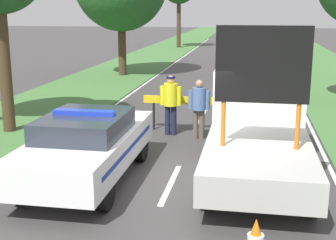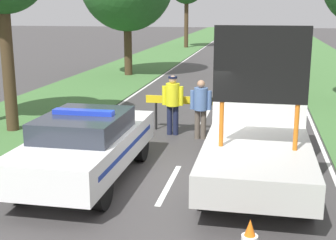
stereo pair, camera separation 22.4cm
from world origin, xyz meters
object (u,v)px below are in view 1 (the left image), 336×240
object	(u,v)px
police_officer	(171,100)
queued_car_sedan_black	(256,50)
police_car	(88,144)
road_barrier	(194,103)
work_truck	(258,126)
queued_car_wagon_maroon	(255,60)
pedestrian_civilian	(199,105)
traffic_cone_near_truck	(293,125)
traffic_cone_centre_front	(219,118)
queued_car_sedan_silver	(251,79)

from	to	relation	value
police_officer	queued_car_sedan_black	world-z (taller)	police_officer
police_car	road_barrier	xyz separation A→B (m)	(1.74, 4.48, 0.08)
work_truck	queued_car_sedan_black	bearing A→B (deg)	-92.13
work_truck	queued_car_wagon_maroon	distance (m)	16.04
pedestrian_civilian	queued_car_sedan_black	xyz separation A→B (m)	(1.72, 19.99, -0.18)
police_car	traffic_cone_near_truck	xyz separation A→B (m)	(4.70, 4.54, -0.49)
police_officer	traffic_cone_centre_front	size ratio (longest dim) A/B	3.51
traffic_cone_centre_front	traffic_cone_near_truck	world-z (taller)	traffic_cone_near_truck
police_car	police_officer	size ratio (longest dim) A/B	2.72
road_barrier	traffic_cone_near_truck	distance (m)	3.01
pedestrian_civilian	traffic_cone_near_truck	world-z (taller)	pedestrian_civilian
traffic_cone_centre_front	queued_car_wagon_maroon	bearing A→B (deg)	84.65
work_truck	police_car	bearing A→B (deg)	16.64
police_car	traffic_cone_centre_front	bearing A→B (deg)	60.17
traffic_cone_centre_front	work_truck	bearing A→B (deg)	-74.53
queued_car_sedan_silver	queued_car_sedan_black	world-z (taller)	queued_car_sedan_black
pedestrian_civilian	queued_car_sedan_silver	world-z (taller)	pedestrian_civilian
road_barrier	queued_car_wagon_maroon	bearing A→B (deg)	79.29
traffic_cone_centre_front	police_car	bearing A→B (deg)	-114.99
work_truck	queued_car_sedan_silver	distance (m)	8.88
traffic_cone_near_truck	queued_car_wagon_maroon	size ratio (longest dim) A/B	0.16
road_barrier	police_officer	bearing A→B (deg)	-142.83
road_barrier	queued_car_wagon_maroon	size ratio (longest dim) A/B	0.76
traffic_cone_near_truck	queued_car_sedan_black	distance (m)	19.18
road_barrier	police_officer	world-z (taller)	police_officer
police_officer	traffic_cone_near_truck	world-z (taller)	police_officer
queued_car_sedan_black	queued_car_wagon_maroon	bearing A→B (deg)	88.91
work_truck	queued_car_sedan_black	xyz separation A→B (m)	(0.10, 22.47, -0.26)
road_barrier	queued_car_sedan_silver	xyz separation A→B (m)	(1.69, 5.60, -0.07)
road_barrier	queued_car_wagon_maroon	distance (m)	12.90
police_car	road_barrier	distance (m)	4.81
police_car	work_truck	world-z (taller)	work_truck
pedestrian_civilian	queued_car_sedan_black	distance (m)	20.07
police_car	pedestrian_civilian	size ratio (longest dim) A/B	2.81
work_truck	queued_car_sedan_silver	bearing A→B (deg)	-90.67
pedestrian_civilian	queued_car_sedan_black	size ratio (longest dim) A/B	0.38
queued_car_sedan_silver	queued_car_wagon_maroon	bearing A→B (deg)	-91.32
queued_car_sedan_black	police_officer	bearing A→B (deg)	82.53
pedestrian_civilian	queued_car_sedan_silver	bearing A→B (deg)	61.25
queued_car_wagon_maroon	road_barrier	bearing A→B (deg)	81.74
police_car	traffic_cone_near_truck	distance (m)	6.55
pedestrian_civilian	traffic_cone_near_truck	distance (m)	2.91
pedestrian_civilian	traffic_cone_near_truck	xyz separation A→B (m)	(2.70, 0.84, -0.69)
work_truck	queued_car_sedan_silver	xyz separation A→B (m)	(-0.19, 8.87, -0.27)
traffic_cone_centre_front	queued_car_wagon_maroon	world-z (taller)	queued_car_wagon_maroon
police_car	queued_car_sedan_silver	world-z (taller)	police_car
pedestrian_civilian	queued_car_sedan_black	bearing A→B (deg)	68.99
pedestrian_civilian	police_officer	bearing A→B (deg)	145.56
queued_car_wagon_maroon	queued_car_sedan_silver	bearing A→B (deg)	88.68
work_truck	queued_car_wagon_maroon	world-z (taller)	work_truck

